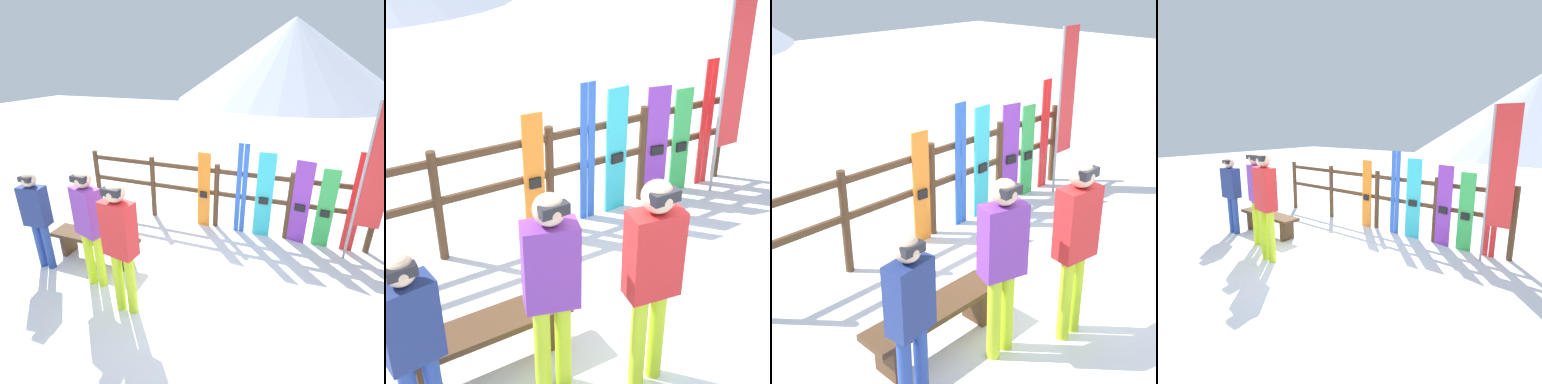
# 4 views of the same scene
# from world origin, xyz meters

# --- Properties ---
(ground_plane) EXTENTS (40.00, 40.00, 0.00)m
(ground_plane) POSITION_xyz_m (0.00, 0.00, 0.00)
(ground_plane) COLOR white
(mountain_backdrop) EXTENTS (18.00, 18.00, 6.00)m
(mountain_backdrop) POSITION_xyz_m (0.00, 24.09, 3.00)
(mountain_backdrop) COLOR silver
(mountain_backdrop) RESTS_ON ground
(fence) EXTENTS (5.36, 0.10, 1.25)m
(fence) POSITION_xyz_m (0.00, 2.09, 0.74)
(fence) COLOR #4C331E
(fence) RESTS_ON ground
(bench) EXTENTS (1.46, 0.36, 0.43)m
(bench) POSITION_xyz_m (-1.52, 0.40, 0.33)
(bench) COLOR #4C331E
(bench) RESTS_ON ground
(person_purple) EXTENTS (0.44, 0.32, 1.73)m
(person_purple) POSITION_xyz_m (-1.15, -0.09, 1.03)
(person_purple) COLOR #B7D826
(person_purple) RESTS_ON ground
(person_red) EXTENTS (0.42, 0.27, 1.78)m
(person_red) POSITION_xyz_m (-0.49, -0.38, 1.06)
(person_red) COLOR #B7D826
(person_red) RESTS_ON ground
(person_navy) EXTENTS (0.39, 0.24, 1.56)m
(person_navy) POSITION_xyz_m (-2.13, -0.02, 0.92)
(person_navy) COLOR navy
(person_navy) RESTS_ON ground
(snowboard_orange) EXTENTS (0.25, 0.07, 1.47)m
(snowboard_orange) POSITION_xyz_m (-0.23, 2.03, 0.73)
(snowboard_orange) COLOR orange
(snowboard_orange) RESTS_ON ground
(ski_pair_blue) EXTENTS (0.20, 0.02, 1.70)m
(ski_pair_blue) POSITION_xyz_m (0.47, 2.03, 0.85)
(ski_pair_blue) COLOR blue
(ski_pair_blue) RESTS_ON ground
(snowboard_cyan) EXTENTS (0.30, 0.07, 1.58)m
(snowboard_cyan) POSITION_xyz_m (0.88, 2.03, 0.78)
(snowboard_cyan) COLOR #2DBFCC
(snowboard_cyan) RESTS_ON ground
(snowboard_purple) EXTENTS (0.31, 0.10, 1.50)m
(snowboard_purple) POSITION_xyz_m (1.49, 2.03, 0.74)
(snowboard_purple) COLOR purple
(snowboard_purple) RESTS_ON ground
(snowboard_green) EXTENTS (0.27, 0.07, 1.41)m
(snowboard_green) POSITION_xyz_m (1.89, 2.03, 0.70)
(snowboard_green) COLOR green
(snowboard_green) RESTS_ON ground
(ski_pair_red) EXTENTS (0.20, 0.02, 1.72)m
(ski_pair_red) POSITION_xyz_m (2.31, 2.03, 0.86)
(ski_pair_red) COLOR red
(ski_pair_red) RESTS_ON ground
(rental_flag) EXTENTS (0.40, 0.04, 2.50)m
(rental_flag) POSITION_xyz_m (2.40, 1.77, 1.46)
(rental_flag) COLOR #99999E
(rental_flag) RESTS_ON ground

